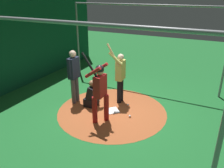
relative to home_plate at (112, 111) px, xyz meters
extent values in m
plane|color=#1E6B2D|center=(0.00, 0.00, -0.01)|extent=(26.67, 26.67, 0.00)
cylinder|color=#AD562D|center=(0.00, 0.00, -0.01)|extent=(3.51, 3.51, 0.01)
cube|color=white|center=(0.00, 0.00, 0.00)|extent=(0.59, 0.59, 0.01)
cylinder|color=maroon|center=(0.09, -0.56, 0.40)|extent=(0.15, 0.15, 0.83)
cylinder|color=maroon|center=(-0.15, -0.83, 0.40)|extent=(0.15, 0.15, 0.83)
cube|color=#B21E1E|center=(-0.03, -0.70, 1.13)|extent=(0.22, 0.44, 0.62)
cylinder|color=#B21E1E|center=(-0.13, -0.50, 1.58)|extent=(0.51, 0.09, 0.39)
cylinder|color=#B21E1E|center=(-0.13, -0.90, 1.58)|extent=(0.51, 0.09, 0.39)
sphere|color=tan|center=(-0.03, -0.70, 1.57)|extent=(0.22, 0.22, 0.22)
sphere|color=black|center=(-0.03, -0.70, 1.63)|extent=(0.24, 0.24, 0.24)
cylinder|color=black|center=(-0.25, -0.83, 1.73)|extent=(0.54, 0.06, 0.73)
cube|color=black|center=(-0.80, 0.02, 0.13)|extent=(0.40, 0.40, 0.29)
cube|color=black|center=(-0.76, 0.02, 0.49)|extent=(0.30, 0.40, 0.47)
sphere|color=#9E704C|center=(-0.74, 0.02, 0.81)|extent=(0.22, 0.22, 0.22)
cube|color=gray|center=(-0.64, 0.02, 0.81)|extent=(0.03, 0.19, 0.19)
ellipsoid|color=brown|center=(-0.48, 0.08, 0.38)|extent=(0.12, 0.28, 0.22)
cylinder|color=#4C4C51|center=(-1.44, 0.13, 0.44)|extent=(0.15, 0.15, 0.89)
cylinder|color=#4C4C51|center=(-1.44, -0.07, 0.44)|extent=(0.15, 0.15, 0.89)
cube|color=#1E2338|center=(-1.44, 0.03, 1.24)|extent=(0.22, 0.42, 0.71)
cylinder|color=#1E2338|center=(-1.44, 0.23, 1.29)|extent=(0.09, 0.09, 0.60)
cylinder|color=#1E2338|center=(-1.44, -0.17, 1.29)|extent=(0.09, 0.09, 0.60)
sphere|color=beige|center=(-1.44, 0.03, 1.72)|extent=(0.23, 0.23, 0.23)
cylinder|color=black|center=(-0.05, 0.84, 0.41)|extent=(0.15, 0.15, 0.84)
cylinder|color=black|center=(-0.04, 0.64, 0.41)|extent=(0.15, 0.15, 0.84)
cube|color=#CABC5C|center=(-0.05, 0.74, 1.16)|extent=(0.24, 0.43, 0.66)
cylinder|color=#CABC5C|center=(-0.06, 0.94, 1.21)|extent=(0.09, 0.09, 0.56)
cylinder|color=#CABC5C|center=(-0.14, 0.53, 1.60)|extent=(0.49, 0.12, 0.43)
sphere|color=beige|center=(-0.05, 0.74, 1.61)|extent=(0.22, 0.22, 0.22)
cylinder|color=tan|center=(-0.22, 0.53, 1.71)|extent=(0.46, 0.09, 0.74)
cube|color=#0F472D|center=(-4.28, 0.00, 1.87)|extent=(0.20, 10.67, 3.77)
cylinder|color=gray|center=(3.06, -2.70, 1.56)|extent=(0.08, 0.08, 3.14)
cylinder|color=gray|center=(-3.06, 2.70, 1.56)|extent=(0.08, 0.08, 3.14)
cylinder|color=gray|center=(0.00, -2.70, 3.13)|extent=(6.13, 0.07, 0.07)
cylinder|color=gray|center=(0.00, 2.70, 3.13)|extent=(6.13, 0.07, 0.07)
sphere|color=white|center=(-0.70, 0.40, 0.03)|extent=(0.07, 0.07, 0.07)
sphere|color=white|center=(0.34, 0.55, 0.03)|extent=(0.07, 0.07, 0.07)
sphere|color=white|center=(0.67, -0.12, 0.03)|extent=(0.07, 0.07, 0.07)
camera|label=1|loc=(2.86, -5.78, 3.61)|focal=36.18mm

